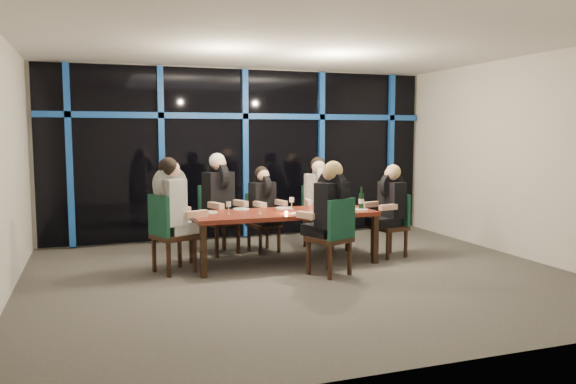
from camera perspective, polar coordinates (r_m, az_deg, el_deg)
name	(u,v)px	position (r m, az deg, el deg)	size (l,w,h in m)	color
room	(304,120)	(7.18, 1.59, 7.28)	(7.04, 7.00, 3.02)	#54504A
window_wall	(245,151)	(9.98, -4.36, 4.18)	(6.86, 0.43, 2.94)	black
dining_table	(283,216)	(8.02, -0.47, -2.47)	(2.60, 1.00, 0.75)	maroon
chair_far_left	(217,215)	(8.80, -7.24, -2.35)	(0.64, 0.64, 1.06)	black
chair_far_mid	(261,219)	(8.89, -2.76, -2.75)	(0.52, 0.52, 0.92)	black
chair_far_right	(317,213)	(9.14, 2.99, -2.17)	(0.54, 0.54, 1.01)	black
chair_end_left	(168,230)	(7.61, -12.14, -3.77)	(0.64, 0.64, 1.06)	black
chair_end_right	(394,221)	(8.67, 10.68, -2.95)	(0.52, 0.52, 0.95)	black
chair_near_mid	(334,233)	(7.34, 4.74, -4.15)	(0.63, 0.63, 1.03)	black
diner_far_left	(220,189)	(8.67, -6.95, 0.32)	(0.65, 0.73, 1.04)	black
diner_far_mid	(264,196)	(8.77, -2.50, -0.45)	(0.53, 0.62, 0.90)	black
diner_far_right	(319,189)	(9.01, 3.12, 0.27)	(0.55, 0.67, 0.99)	black
diner_end_left	(173,198)	(7.60, -11.62, -0.60)	(0.72, 0.65, 1.03)	black
diner_end_right	(390,197)	(8.56, 10.32, -0.50)	(0.63, 0.52, 0.93)	black
diner_near_mid	(330,201)	(7.33, 4.26, -0.94)	(0.64, 0.70, 1.00)	black
plate_far_left	(241,209)	(8.24, -4.78, -1.74)	(0.24, 0.24, 0.01)	white
plate_far_mid	(284,208)	(8.32, -0.43, -1.64)	(0.24, 0.24, 0.01)	white
plate_far_right	(326,207)	(8.49, 3.92, -1.50)	(0.24, 0.24, 0.01)	white
plate_end_left	(209,213)	(7.92, -8.04, -2.09)	(0.24, 0.24, 0.01)	white
plate_end_right	(360,210)	(8.22, 7.33, -1.78)	(0.24, 0.24, 0.01)	white
plate_near_mid	(300,214)	(7.75, 1.18, -2.21)	(0.24, 0.24, 0.01)	white
wine_bottle	(361,201)	(8.28, 7.45, -0.87)	(0.08, 0.08, 0.34)	black
water_pitcher	(342,203)	(8.14, 5.49, -1.12)	(0.14, 0.12, 0.22)	white
tea_light	(286,213)	(7.81, -0.17, -2.10)	(0.05, 0.05, 0.03)	#F59B49
wine_glass_a	(260,205)	(7.80, -2.88, -1.37)	(0.06, 0.06, 0.16)	white
wine_glass_b	(292,201)	(8.22, 0.38, -0.87)	(0.07, 0.07, 0.18)	silver
wine_glass_c	(311,203)	(8.05, 2.36, -1.13)	(0.06, 0.06, 0.16)	silver
wine_glass_d	(229,205)	(7.80, -6.06, -1.32)	(0.07, 0.07, 0.17)	silver
wine_glass_e	(340,198)	(8.51, 5.32, -0.63)	(0.07, 0.07, 0.18)	silver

